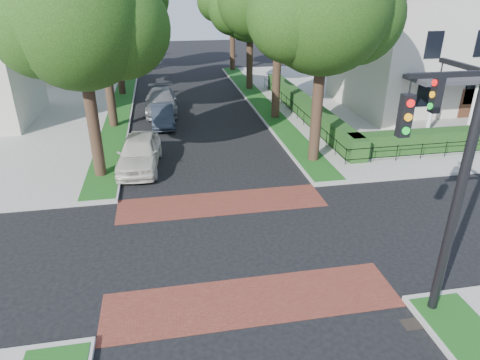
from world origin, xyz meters
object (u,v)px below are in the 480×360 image
Objects in this scene: traffic_signal at (454,162)px; parked_car_middle at (162,116)px; parked_car_front at (139,152)px; parked_car_rear at (161,101)px.

traffic_signal is 21.01m from parked_car_middle.
parked_car_front is at bearing 124.63° from traffic_signal.
traffic_signal is at bearing -50.50° from parked_car_front.
parked_car_front is 0.90× the size of parked_car_rear.
parked_car_rear is (-7.19, 22.67, -3.90)m from traffic_signal.
parked_car_rear is at bearing 107.59° from traffic_signal.
traffic_signal reaches higher than parked_car_rear.
parked_car_front is 7.16m from parked_car_middle.
parked_car_middle is at bearing -89.09° from parked_car_rear.
traffic_signal is at bearing -71.26° from parked_car_middle.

